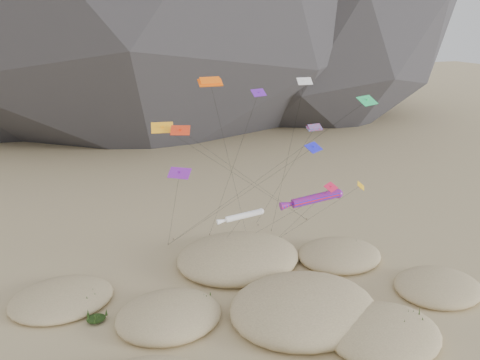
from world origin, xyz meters
name	(u,v)px	position (x,y,z in m)	size (l,w,h in m)	color
ground	(294,332)	(0.00, 0.00, 0.00)	(500.00, 500.00, 0.00)	#CCB789
dunes	(263,305)	(-1.79, 4.64, 0.75)	(54.64, 36.20, 4.26)	#CCB789
dune_grass	(284,303)	(0.54, 4.04, 0.86)	(40.43, 29.16, 1.54)	black
kite_stakes	(237,235)	(1.52, 23.80, 0.15)	(23.33, 7.00, 0.30)	#3F2D1E
rainbow_tube_kite	(313,199)	(6.07, 8.65, 11.17)	(8.13, 14.31, 12.08)	red
white_tube_kite	(242,216)	(-2.30, 10.49, 9.38)	(5.98, 12.00, 9.98)	white
orange_parafoil	(211,84)	(-4.38, 15.56, 24.28)	(8.97, 8.94, 25.05)	#FF610D
multi_parafoil	(313,129)	(8.24, 13.70, 18.34)	(3.49, 14.08, 19.03)	red
delta_kites	(274,142)	(1.96, 11.39, 17.83)	(27.64, 19.58, 24.66)	#1BB45E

